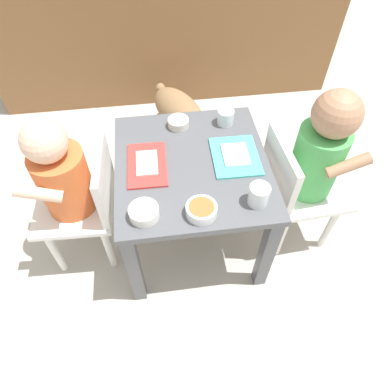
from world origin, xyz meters
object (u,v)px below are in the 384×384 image
Objects in this scene: food_tray_left at (147,164)px; water_cup_right at (225,118)px; water_cup_left at (259,196)px; dining_table at (192,179)px; veggie_bowl_near at (178,122)px; cereal_bowl_right_side at (202,210)px; veggie_bowl_far at (144,212)px; seated_child_right at (315,158)px; food_tray_right at (235,156)px; seated_child_left at (67,180)px; dog at (182,114)px.

water_cup_right is at bearing 31.00° from food_tray_left.
dining_table is at bearing 132.88° from water_cup_left.
veggie_bowl_near is at bearing 56.11° from food_tray_left.
cereal_bowl_right_side reaches higher than dining_table.
food_tray_left is 2.31× the size of veggie_bowl_far.
water_cup_right is (-0.27, 0.22, 0.02)m from seated_child_right.
food_tray_left is at bearing 180.00° from food_tray_right.
seated_child_left is (-0.42, 0.00, 0.06)m from dining_table.
seated_child_right is at bearing -27.20° from veggie_bowl_near.
dining_table is at bearing 49.45° from veggie_bowl_far.
water_cup_left is (-0.25, -0.16, 0.03)m from seated_child_right.
veggie_bowl_near is at bearing 133.00° from food_tray_right.
seated_child_left is 9.60× the size of water_cup_left.
dining_table is 0.28m from water_cup_left.
seated_child_right is 7.74× the size of veggie_bowl_far.
seated_child_left is at bearing 179.96° from dining_table.
veggie_bowl_near is at bearing -97.91° from dog.
food_tray_right is at bearing -47.00° from veggie_bowl_near.
cereal_bowl_right_side reaches higher than food_tray_right.
water_cup_right is (0.12, -0.40, 0.28)m from dog.
dog is at bearing 75.83° from veggie_bowl_far.
water_cup_left is 1.14× the size of water_cup_right.
food_tray_right reaches higher than dog.
seated_child_left is 0.78m from dog.
water_cup_left reaches higher than veggie_bowl_near.
water_cup_left is at bearing -82.55° from food_tray_right.
veggie_bowl_near is (-0.06, -0.40, 0.27)m from dog.
food_tray_right is at bearing 55.83° from cereal_bowl_right_side.
dining_table is 0.43m from seated_child_left.
seated_child_right reaches higher than dining_table.
veggie_bowl_far is (0.25, -0.20, 0.04)m from seated_child_left.
cereal_bowl_right_side is (0.17, -0.01, -0.00)m from veggie_bowl_far.
cereal_bowl_right_side reaches higher than food_tray_left.
water_cup_right is 0.43m from cereal_bowl_right_side.
food_tray_left is (-0.18, -0.59, 0.26)m from dog.
seated_child_left reaches higher than dining_table.
seated_child_left reaches higher than water_cup_right.
water_cup_left is at bearing -62.59° from veggie_bowl_near.
cereal_bowl_right_side is at bearing -173.34° from water_cup_left.
veggie_bowl_far is 1.16× the size of veggie_bowl_near.
water_cup_left reaches higher than dining_table.
water_cup_right is at bearing 140.63° from seated_child_right.
cereal_bowl_right_side is (-0.42, -0.18, 0.02)m from seated_child_right.
cereal_bowl_right_side is (-0.15, -0.22, 0.01)m from food_tray_right.
dining_table is at bearing -92.93° from dog.
veggie_bowl_near is (-0.20, 0.39, -0.01)m from water_cup_left.
veggie_bowl_near is (0.15, 0.40, -0.00)m from veggie_bowl_far.
food_tray_left is (0.27, 0.01, 0.03)m from seated_child_left.
seated_child_right is 7.43× the size of cereal_bowl_right_side.
food_tray_right is (0.12, -0.59, 0.26)m from dog.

